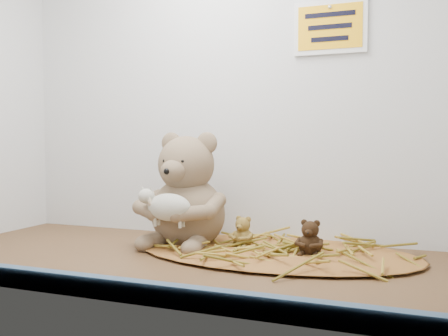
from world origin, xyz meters
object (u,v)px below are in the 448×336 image
at_px(toy_lamb, 169,207).
at_px(mini_teddy_brown, 310,236).
at_px(main_teddy, 188,189).
at_px(mini_teddy_tan, 243,230).

xyz_separation_m(toy_lamb, mini_teddy_brown, (0.32, 0.07, -0.06)).
distance_m(main_teddy, mini_teddy_brown, 0.33).
relative_size(main_teddy, mini_teddy_brown, 3.62).
height_order(mini_teddy_tan, mini_teddy_brown, mini_teddy_brown).
relative_size(toy_lamb, mini_teddy_brown, 1.76).
distance_m(toy_lamb, mini_teddy_brown, 0.33).
distance_m(toy_lamb, mini_teddy_tan, 0.19).
height_order(main_teddy, toy_lamb, main_teddy).
relative_size(toy_lamb, mini_teddy_tan, 1.88).
bearing_deg(mini_teddy_tan, main_teddy, -169.68).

